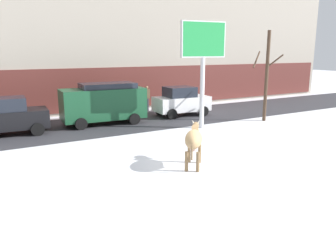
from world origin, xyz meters
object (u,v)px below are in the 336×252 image
Objects in this scene: car_darkgreen_van at (104,102)px; car_white_hatchback at (181,101)px; cow_tan at (194,139)px; pedestrian_near_billboard at (147,98)px; billboard at (203,46)px; car_black_hatchback at (9,116)px; bare_tree_right_lot at (266,75)px; pedestrian_by_cars at (126,100)px.

car_darkgreen_van is 5.17m from car_white_hatchback.
pedestrian_near_billboard reaches higher than cow_tan.
billboard reaches higher than car_white_hatchback.
car_black_hatchback is 9.31m from pedestrian_near_billboard.
pedestrian_near_billboard is at bearing 125.51° from bare_tree_right_lot.
car_black_hatchback and car_white_hatchback have the same top height.
cow_tan is at bearing -128.08° from billboard.
billboard reaches higher than cow_tan.
car_white_hatchback is (5.16, -0.02, -0.32)m from car_darkgreen_van.
car_white_hatchback reaches higher than cow_tan.
cow_tan is 7.10m from billboard.
car_darkgreen_van is 9.54m from bare_tree_right_lot.
car_black_hatchback is (-5.23, 8.42, -0.07)m from cow_tan.
car_darkgreen_van is at bearing -147.19° from pedestrian_near_billboard.
car_darkgreen_van reaches higher than car_white_hatchback.
pedestrian_near_billboard is at bearing 114.08° from car_white_hatchback.
billboard is 5.04m from car_white_hatchback.
car_darkgreen_van reaches higher than pedestrian_near_billboard.
car_black_hatchback is 10.06m from car_white_hatchback.
pedestrian_near_billboard is at bearing 17.04° from car_black_hatchback.
bare_tree_right_lot is (6.19, -6.44, 1.83)m from pedestrian_by_cars.
car_black_hatchback is at bearing -179.24° from car_white_hatchback.
car_black_hatchback is 0.69× the size of bare_tree_right_lot.
car_white_hatchback is (0.95, 3.62, -3.39)m from billboard.
pedestrian_by_cars is (-2.75, 2.59, -0.05)m from car_white_hatchback.
cow_tan is 0.48× the size of car_black_hatchback.
billboard is 1.55× the size of car_black_hatchback.
car_white_hatchback is 2.08× the size of pedestrian_near_billboard.
pedestrian_near_billboard is 1.00× the size of pedestrian_by_cars.
pedestrian_near_billboard is 1.59m from pedestrian_by_cars.
car_darkgreen_van is at bearing 179.83° from car_white_hatchback.
bare_tree_right_lot is at bearing -15.39° from car_black_hatchback.
pedestrian_by_cars is at bearing 136.67° from car_white_hatchback.
cow_tan is 9.82m from car_white_hatchback.
pedestrian_near_billboard is at bearing 71.82° from cow_tan.
car_white_hatchback is (4.82, 8.56, -0.07)m from cow_tan.
bare_tree_right_lot reaches higher than cow_tan.
car_black_hatchback is at bearing 159.07° from billboard.
bare_tree_right_lot is (4.39, -0.23, -1.61)m from billboard.
car_darkgreen_van is at bearing -133.06° from pedestrian_by_cars.
car_darkgreen_van is 2.72× the size of pedestrian_by_cars.
cow_tan is 0.31× the size of billboard.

